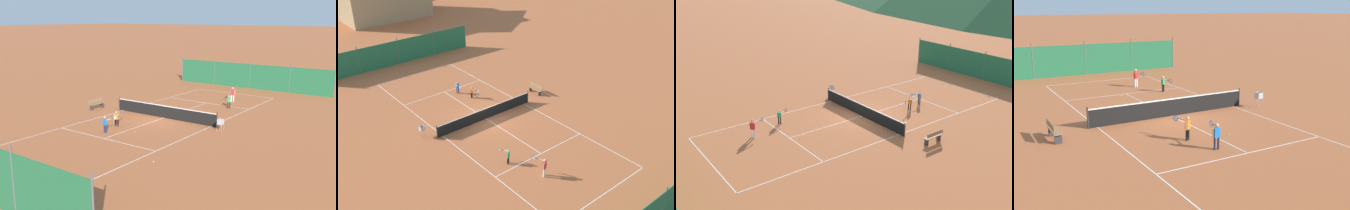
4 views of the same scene
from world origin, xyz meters
The scene contains 14 objects.
ground_plane centered at (0.00, 0.00, 0.00)m, with size 600.00×600.00×0.00m, color #B25B33.
court_line_markings centered at (0.00, 0.00, 0.00)m, with size 8.25×23.85×0.01m.
tennis_net centered at (0.00, 0.00, 0.50)m, with size 9.18×0.08×1.06m.
windscreen_fence_near centered at (0.00, -15.50, 1.31)m, with size 17.28×0.08×2.90m.
player_near_baseline centered at (-2.53, -5.74, 0.64)m, with size 0.45×0.95×1.09m.
player_near_service centered at (0.84, 5.38, 0.66)m, with size 0.43×0.94×1.12m.
player_far_baseline centered at (1.31, 3.79, 0.64)m, with size 0.45×0.95×1.09m.
player_far_service centered at (-1.60, -8.28, 0.77)m, with size 0.49×1.11×1.32m.
tennis_ball_by_net_left centered at (-3.90, -8.46, 0.03)m, with size 0.07×0.07×0.07m, color #CCE033.
tennis_ball_by_net_right centered at (-0.69, 4.20, 0.03)m, with size 0.07×0.07×0.07m, color #CCE033.
tennis_ball_alley_right centered at (0.54, -5.92, 0.03)m, with size 0.07×0.07×0.07m, color #CCE033.
tennis_ball_alley_left centered at (-5.06, 7.85, 0.03)m, with size 0.07×0.07×0.07m, color #CCE033.
ball_hopper centered at (-5.30, 0.88, 0.65)m, with size 0.36×0.36×0.89m.
courtside_bench centered at (6.34, 0.87, 0.45)m, with size 0.36×1.50×0.84m.
Camera 1 is at (-17.10, 23.31, 7.53)m, focal length 42.00 mm.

